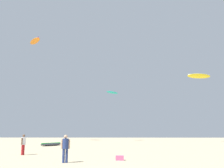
{
  "coord_description": "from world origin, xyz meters",
  "views": [
    {
      "loc": [
        0.6,
        -11.24,
        2.07
      ],
      "look_at": [
        0.0,
        18.95,
        7.69
      ],
      "focal_mm": 39.87,
      "sensor_mm": 36.0,
      "label": 1
    }
  ],
  "objects": [
    {
      "name": "person_midground",
      "position": [
        -7.41,
        10.38,
        1.0
      ],
      "size": [
        0.39,
        0.55,
        1.71
      ],
      "rotation": [
        0.0,
        0.0,
        2.91
      ],
      "color": "#B21E23",
      "rests_on": "ground"
    },
    {
      "name": "kite_aloft_4",
      "position": [
        -15.63,
        35.26,
        19.44
      ],
      "size": [
        3.67,
        4.34,
        0.6
      ],
      "color": "orange"
    },
    {
      "name": "kite_aloft_2",
      "position": [
        -0.31,
        38.23,
        9.53
      ],
      "size": [
        2.89,
        3.32,
        0.41
      ],
      "color": "#19B29E"
    },
    {
      "name": "cooler_box",
      "position": [
        0.78,
        6.73,
        0.16
      ],
      "size": [
        0.56,
        0.36,
        0.32
      ],
      "primitive_type": "cube",
      "color": "#E5598C",
      "rests_on": "ground"
    },
    {
      "name": "kite_aloft_3",
      "position": [
        15.14,
        32.02,
        11.5
      ],
      "size": [
        4.52,
        2.13,
        0.94
      ],
      "color": "yellow"
    },
    {
      "name": "person_foreground",
      "position": [
        -2.76,
        5.31,
        1.03
      ],
      "size": [
        0.57,
        0.4,
        1.77
      ],
      "rotation": [
        0.0,
        0.0,
        5.02
      ],
      "color": "navy",
      "rests_on": "ground"
    },
    {
      "name": "kite_grounded_near",
      "position": [
        -8.26,
        22.8,
        0.2
      ],
      "size": [
        2.81,
        3.29,
        0.43
      ],
      "color": "#2D2D33",
      "rests_on": "ground"
    }
  ]
}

